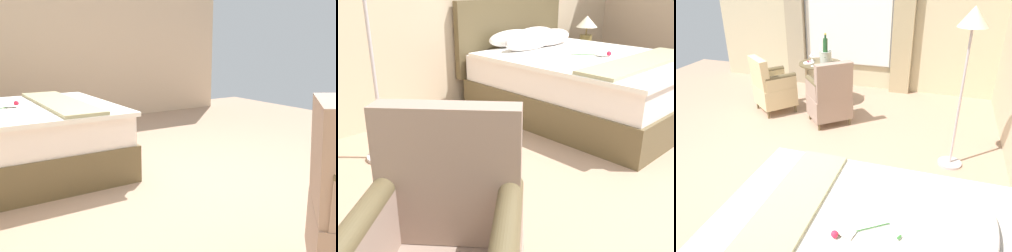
{
  "view_description": "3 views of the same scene",
  "coord_description": "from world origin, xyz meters",
  "views": [
    {
      "loc": [
        -2.51,
        1.96,
        1.23
      ],
      "look_at": [
        -0.48,
        0.67,
        0.7
      ],
      "focal_mm": 40.0,
      "sensor_mm": 36.0,
      "label": 1
    },
    {
      "loc": [
        -2.16,
        -0.67,
        1.38
      ],
      "look_at": [
        -0.83,
        0.69,
        0.63
      ],
      "focal_mm": 40.0,
      "sensor_mm": 36.0,
      "label": 2
    },
    {
      "loc": [
        2.65,
        1.82,
        2.19
      ],
      "look_at": [
        -0.56,
        0.79,
        0.5
      ],
      "focal_mm": 35.0,
      "sensor_mm": 36.0,
      "label": 3
    }
  ],
  "objects": [
    {
      "name": "bed",
      "position": [
        1.14,
        1.58,
        0.36
      ],
      "size": [
        1.68,
        2.2,
        1.17
      ],
      "color": "brown",
      "rests_on": "ground"
    },
    {
      "name": "nightstand",
      "position": [
        2.21,
        2.25,
        0.27
      ],
      "size": [
        0.51,
        0.37,
        0.54
      ],
      "color": "brown",
      "rests_on": "ground"
    },
    {
      "name": "bedside_lamp",
      "position": [
        2.21,
        2.25,
        0.79
      ],
      "size": [
        0.28,
        0.28,
        0.38
      ],
      "color": "olive",
      "rests_on": "nightstand"
    }
  ]
}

